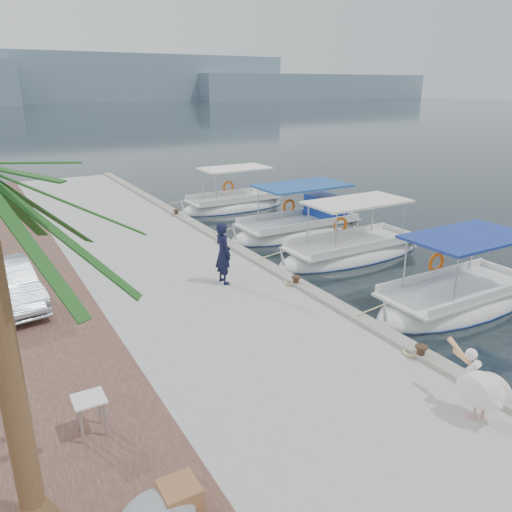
% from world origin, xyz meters
% --- Properties ---
extents(ground, '(400.00, 400.00, 0.00)m').
position_xyz_m(ground, '(0.00, 0.00, 0.00)').
color(ground, black).
rests_on(ground, ground).
extents(concrete_quay, '(6.00, 40.00, 0.50)m').
position_xyz_m(concrete_quay, '(-3.00, 5.00, 0.25)').
color(concrete_quay, '#989893').
rests_on(concrete_quay, ground).
extents(quay_curb, '(0.44, 40.00, 0.12)m').
position_xyz_m(quay_curb, '(-0.22, 5.00, 0.56)').
color(quay_curb, gray).
rests_on(quay_curb, concrete_quay).
extents(cobblestone_strip, '(4.00, 40.00, 0.50)m').
position_xyz_m(cobblestone_strip, '(-8.00, 5.00, 0.25)').
color(cobblestone_strip, '#4D3029').
rests_on(cobblestone_strip, ground).
extents(distant_hills, '(330.00, 60.00, 18.00)m').
position_xyz_m(distant_hills, '(29.61, 201.49, 7.61)').
color(distant_hills, gray).
rests_on(distant_hills, ground).
extents(fishing_caique_b, '(6.19, 2.47, 2.83)m').
position_xyz_m(fishing_caique_b, '(3.69, -1.27, 0.12)').
color(fishing_caique_b, silver).
rests_on(fishing_caique_b, ground).
extents(fishing_caique_c, '(6.67, 2.30, 2.83)m').
position_xyz_m(fishing_caique_c, '(3.93, 3.92, 0.12)').
color(fishing_caique_c, silver).
rests_on(fishing_caique_c, ground).
extents(fishing_caique_d, '(6.75, 2.61, 2.83)m').
position_xyz_m(fishing_caique_d, '(4.07, 7.63, 0.19)').
color(fishing_caique_d, silver).
rests_on(fishing_caique_d, ground).
extents(fishing_caique_e, '(6.09, 2.29, 2.83)m').
position_xyz_m(fishing_caique_e, '(3.63, 13.40, 0.13)').
color(fishing_caique_e, silver).
rests_on(fishing_caique_e, ground).
extents(mooring_bollards, '(0.28, 20.28, 0.33)m').
position_xyz_m(mooring_bollards, '(-0.35, 1.50, 0.69)').
color(mooring_bollards, black).
rests_on(mooring_bollards, concrete_quay).
extents(pelican, '(0.76, 1.59, 1.23)m').
position_xyz_m(pelican, '(-1.05, -5.52, 1.13)').
color(pelican, tan).
rests_on(pelican, concrete_quay).
extents(fisherman, '(0.48, 0.72, 1.95)m').
position_xyz_m(fisherman, '(-2.15, 2.89, 1.47)').
color(fisherman, black).
rests_on(fisherman, concrete_quay).
extents(parked_car, '(1.80, 3.92, 1.25)m').
position_xyz_m(parked_car, '(-8.14, 4.38, 1.12)').
color(parked_car, silver).
rests_on(parked_car, cobblestone_strip).
extents(wooden_crate, '(0.55, 0.55, 0.44)m').
position_xyz_m(wooden_crate, '(-6.68, -4.75, 0.72)').
color(wooden_crate, brown).
rests_on(wooden_crate, cobblestone_strip).
extents(folding_table, '(0.55, 0.55, 0.73)m').
position_xyz_m(folding_table, '(-7.40, -2.37, 1.02)').
color(folding_table, silver).
rests_on(folding_table, cobblestone_strip).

